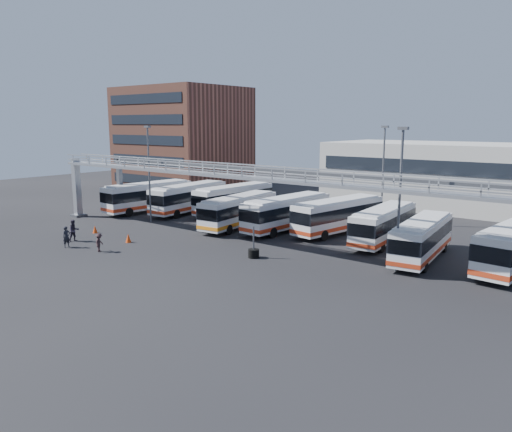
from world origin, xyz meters
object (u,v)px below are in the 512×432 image
Objects in this scene: tire_stack at (254,252)px; pedestrian_a at (67,237)px; pedestrian_c at (99,243)px; pedestrian_b at (74,231)px; bus_0 at (148,196)px; bus_5 at (339,214)px; bus_2 at (234,198)px; bus_7 at (422,238)px; cone_left at (95,229)px; cone_right at (128,238)px; bus_1 at (189,197)px; bus_3 at (239,210)px; light_pole_back at (383,170)px; light_pole_left at (149,169)px; bus_4 at (287,212)px; light_pole_mid at (400,192)px; bus_6 at (384,224)px.

pedestrian_a is at bearing -153.48° from tire_stack.
pedestrian_a is 3.56m from pedestrian_c.
bus_0 is at bearing 35.28° from pedestrian_b.
bus_0 is at bearing -162.80° from bus_5.
bus_2 reaches higher than bus_7.
cone_left is at bearing -60.73° from bus_0.
pedestrian_b reaches higher than cone_right.
bus_1 reaches higher than cone_right.
cone_left is at bearing -91.68° from bus_1.
bus_3 is at bearing -148.90° from bus_5.
light_pole_back reaches higher than pedestrian_c.
pedestrian_a is 2.23m from pedestrian_b.
light_pole_left is 20.41m from bus_5.
bus_4 is at bearing -28.65° from pedestrian_b.
pedestrian_a is 5.72m from cone_left.
bus_0 is at bearing 172.60° from bus_3.
bus_3 is at bearing 165.80° from light_pole_mid.
bus_2 is 14.72m from bus_5.
bus_5 is 4.49× the size of tire_stack.
bus_4 is at bearing 110.73° from tire_stack.
bus_0 is 10.50m from bus_2.
bus_4 is at bearing -54.01° from pedestrian_c.
bus_3 is 14.19m from cone_left.
bus_3 is 14.66m from bus_6.
light_pole_left is at bearing 15.11° from pedestrian_a.
pedestrian_c is (-7.34, -16.47, -1.09)m from bus_4.
bus_7 is (0.30, 4.17, -3.98)m from light_pole_mid.
bus_5 is 14.05× the size of cone_right.
bus_6 is at bearing 29.66° from cone_left.
light_pole_back is (20.00, 14.00, 0.00)m from light_pole_left.
bus_5 is (-9.42, 8.49, -3.88)m from light_pole_mid.
light_pole_left is at bearing -169.15° from bus_6.
light_pole_back is 0.89× the size of bus_1.
tire_stack is (3.80, -10.05, -1.44)m from bus_4.
pedestrian_c is at bearing -48.31° from bus_0.
bus_5 is at bearing 21.96° from light_pole_left.
light_pole_left is at bearing -145.01° from light_pole_back.
bus_1 is at bearing 30.86° from bus_0.
light_pole_mid reaches higher than pedestrian_a.
pedestrian_a is (-25.16, -14.96, -0.82)m from bus_7.
cone_left is at bearing -133.47° from light_pole_back.
bus_5 is (18.58, 7.49, -3.88)m from light_pole_left.
tire_stack is (23.01, -8.63, -1.50)m from bus_0.
bus_6 reaches higher than pedestrian_a.
pedestrian_a is at bearing -117.46° from bus_3.
cone_left is (0.88, -13.44, -1.52)m from bus_1.
pedestrian_b is (-18.37, -24.15, -4.75)m from light_pole_back.
bus_1 is (-28.78, 7.45, -3.84)m from light_pole_mid.
cone_right is at bearing -161.30° from bus_7.
bus_0 is at bearing -158.00° from bus_1.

